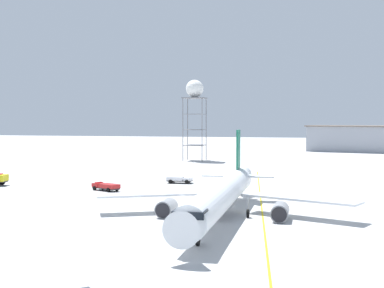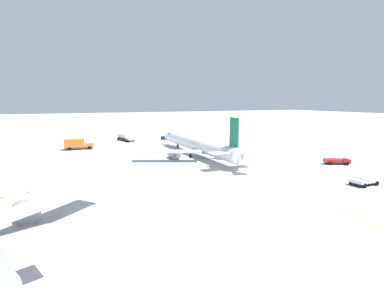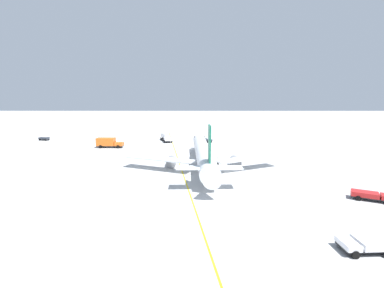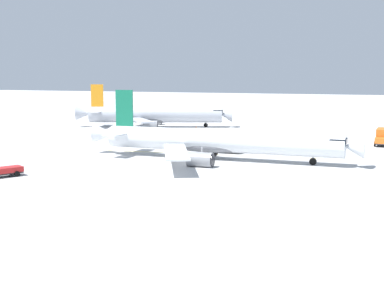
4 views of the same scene
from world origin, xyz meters
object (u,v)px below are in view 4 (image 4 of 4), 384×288
Objects in this scene: ops_pickup_truck at (1,171)px; safety_cone_near at (199,130)px; airliner_secondary at (154,115)px; safety_cone_far at (196,127)px; airliner_main at (216,142)px; safety_cone_mid at (198,129)px; catering_truck_truck at (384,136)px.

safety_cone_near is at bearing -156.34° from ops_pickup_truck.
airliner_secondary is at bearing -143.73° from ops_pickup_truck.
safety_cone_near is at bearing -154.47° from safety_cone_far.
ops_pickup_truck is 10.63× the size of safety_cone_far.
safety_cone_near and safety_cone_far have the same top height.
ops_pickup_truck reaches higher than safety_cone_far.
airliner_secondary is at bearing 125.08° from airliner_main.
ops_pickup_truck is 63.26m from safety_cone_near.
safety_cone_near is 1.00× the size of safety_cone_mid.
safety_cone_mid is (12.36, 43.61, -1.39)m from catering_truck_truck.
safety_cone_near is 9.61m from safety_cone_far.
airliner_secondary is 69.79m from ops_pickup_truck.
airliner_main reaches higher than catering_truck_truck.
safety_cone_near is at bearing -100.70° from catering_truck_truck.
catering_truck_truck is 45.35m from safety_cone_mid.
airliner_secondary reaches higher than ops_pickup_truck.
safety_cone_far is (71.81, 0.12, -0.53)m from ops_pickup_truck.
safety_cone_mid is at bearing 113.47° from airliner_main.
safety_cone_mid is at bearing -154.47° from safety_cone_far.
ops_pickup_truck is 71.81m from safety_cone_far.
airliner_main is 81.98× the size of safety_cone_far.
ops_pickup_truck is (-68.90, -10.86, -2.25)m from airliner_secondary.
airliner_main is 45.98m from safety_cone_mid.
safety_cone_near is (-5.77, -14.89, -2.78)m from airliner_secondary.
airliner_main is 33.04m from ops_pickup_truck.
safety_cone_mid is (3.31, 1.58, 0.00)m from safety_cone_near.
ops_pickup_truck is at bearing 177.89° from safety_cone_mid.
catering_truck_truck is 1.41× the size of ops_pickup_truck.
ops_pickup_truck is (-24.79, 21.75, -2.07)m from airliner_main.
airliner_main is 5.45× the size of catering_truck_truck.
airliner_main is 81.98× the size of safety_cone_near.
safety_cone_near is at bearing -42.22° from airliner_secondary.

